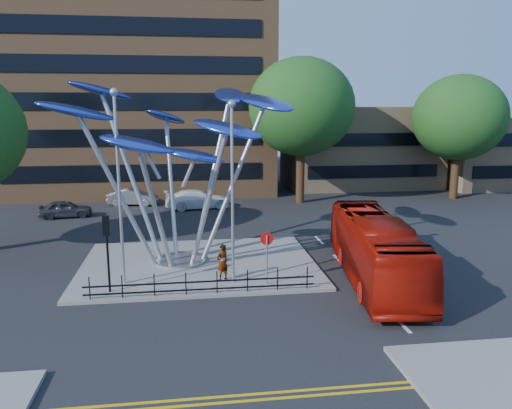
{
  "coord_description": "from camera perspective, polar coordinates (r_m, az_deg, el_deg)",
  "views": [
    {
      "loc": [
        -1.48,
        -18.96,
        8.26
      ],
      "look_at": [
        1.71,
        4.0,
        3.59
      ],
      "focal_mm": 35.0,
      "sensor_mm": 36.0,
      "label": 1
    }
  ],
  "objects": [
    {
      "name": "ground",
      "position": [
        20.74,
        -3.23,
        -12.1
      ],
      "size": [
        120.0,
        120.0,
        0.0
      ],
      "primitive_type": "plane",
      "color": "black",
      "rests_on": "ground"
    },
    {
      "name": "traffic_island",
      "position": [
        26.28,
        -6.51,
        -6.83
      ],
      "size": [
        12.0,
        9.0,
        0.15
      ],
      "primitive_type": "cube",
      "color": "slate",
      "rests_on": "ground"
    },
    {
      "name": "double_yellow_near",
      "position": [
        15.44,
        -1.27,
        -20.93
      ],
      "size": [
        40.0,
        0.12,
        0.01
      ],
      "primitive_type": "cube",
      "color": "gold",
      "rests_on": "ground"
    },
    {
      "name": "double_yellow_far",
      "position": [
        15.19,
        -1.13,
        -21.53
      ],
      "size": [
        40.0,
        0.12,
        0.01
      ],
      "primitive_type": "cube",
      "color": "gold",
      "rests_on": "ground"
    },
    {
      "name": "brick_tower",
      "position": [
        51.61,
        -13.58,
        18.6
      ],
      "size": [
        25.0,
        15.0,
        30.0
      ],
      "primitive_type": "cube",
      "color": "#8C603D",
      "rests_on": "ground"
    },
    {
      "name": "low_building_near",
      "position": [
        52.16,
        11.78,
        6.47
      ],
      "size": [
        15.0,
        8.0,
        8.0
      ],
      "primitive_type": "cube",
      "color": "tan",
      "rests_on": "ground"
    },
    {
      "name": "low_building_far",
      "position": [
        56.74,
        25.96,
        5.44
      ],
      "size": [
        12.0,
        8.0,
        7.0
      ],
      "primitive_type": "cube",
      "color": "tan",
      "rests_on": "ground"
    },
    {
      "name": "tree_right",
      "position": [
        42.05,
        5.22,
        11.05
      ],
      "size": [
        8.8,
        8.8,
        12.11
      ],
      "color": "black",
      "rests_on": "ground"
    },
    {
      "name": "tree_far",
      "position": [
        47.23,
        22.21,
        9.17
      ],
      "size": [
        8.0,
        8.0,
        10.81
      ],
      "color": "black",
      "rests_on": "ground"
    },
    {
      "name": "leaf_sculpture",
      "position": [
        25.69,
        -9.3,
        8.15
      ],
      "size": [
        12.72,
        9.54,
        9.51
      ],
      "color": "#9EA0A5",
      "rests_on": "traffic_island"
    },
    {
      "name": "street_lamp_left",
      "position": [
        22.85,
        -15.47,
        3.68
      ],
      "size": [
        0.36,
        0.36,
        8.8
      ],
      "color": "#9EA0A5",
      "rests_on": "traffic_island"
    },
    {
      "name": "street_lamp_right",
      "position": [
        22.28,
        -2.73,
        3.21
      ],
      "size": [
        0.36,
        0.36,
        8.3
      ],
      "color": "#9EA0A5",
      "rests_on": "traffic_island"
    },
    {
      "name": "traffic_light_island",
      "position": [
        22.47,
        -16.69,
        -3.65
      ],
      "size": [
        0.28,
        0.18,
        3.42
      ],
      "color": "black",
      "rests_on": "traffic_island"
    },
    {
      "name": "no_entry_sign_island",
      "position": [
        22.69,
        1.24,
        -5.11
      ],
      "size": [
        0.6,
        0.1,
        2.45
      ],
      "color": "#9EA0A5",
      "rests_on": "traffic_island"
    },
    {
      "name": "pedestrian_railing_front",
      "position": [
        22.06,
        -6.24,
        -9.13
      ],
      "size": [
        10.0,
        0.06,
        1.0
      ],
      "color": "black",
      "rests_on": "traffic_island"
    },
    {
      "name": "red_bus",
      "position": [
        24.36,
        13.42,
        -4.96
      ],
      "size": [
        4.09,
        11.26,
        3.07
      ],
      "primitive_type": "imported",
      "rotation": [
        0.0,
        0.0,
        -0.14
      ],
      "color": "#9C1107",
      "rests_on": "ground"
    },
    {
      "name": "pedestrian",
      "position": [
        23.48,
        -3.86,
        -6.6
      ],
      "size": [
        0.76,
        0.69,
        1.73
      ],
      "primitive_type": "imported",
      "rotation": [
        0.0,
        0.0,
        3.7
      ],
      "color": "gray",
      "rests_on": "traffic_island"
    },
    {
      "name": "parked_car_left",
      "position": [
        39.56,
        -20.94,
        -0.47
      ],
      "size": [
        3.95,
        2.06,
        1.28
      ],
      "primitive_type": "imported",
      "rotation": [
        0.0,
        0.0,
        1.72
      ],
      "color": "#3B3D42",
      "rests_on": "ground"
    },
    {
      "name": "parked_car_mid",
      "position": [
        42.67,
        -13.87,
        0.82
      ],
      "size": [
        4.26,
        1.99,
        1.35
      ],
      "primitive_type": "imported",
      "rotation": [
        0.0,
        0.0,
        1.43
      ],
      "color": "#94969B",
      "rests_on": "ground"
    },
    {
      "name": "parked_car_right",
      "position": [
        40.41,
        -6.69,
        0.6
      ],
      "size": [
        5.42,
        2.9,
        1.5
      ],
      "primitive_type": "imported",
      "rotation": [
        0.0,
        0.0,
        1.73
      ],
      "color": "white",
      "rests_on": "ground"
    }
  ]
}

